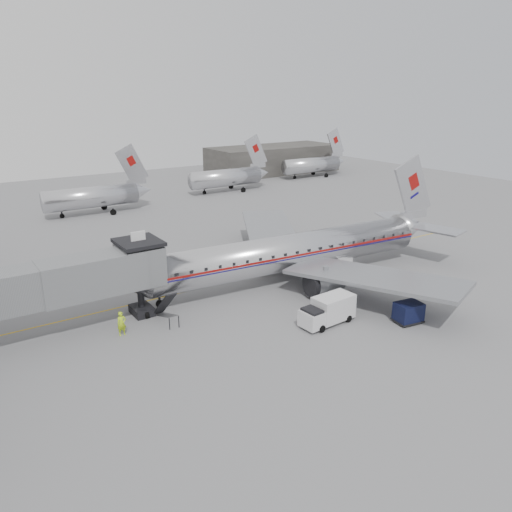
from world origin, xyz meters
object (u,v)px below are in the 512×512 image
Objects in this scene: baggage_cart_navy at (408,312)px; ramp_worker at (122,324)px; airliner at (297,251)px; service_van at (328,310)px; baggage_cart_white at (339,263)px.

ramp_worker is at bearing 161.04° from baggage_cart_navy.
airliner is 10.49m from service_van.
airliner reaches higher than baggage_cart_white.
service_van is at bearing -145.92° from baggage_cart_white.
baggage_cart_navy is 12.54m from baggage_cart_white.
airliner is 7.45× the size of service_van.
ramp_worker is (-23.67, -1.17, -0.02)m from baggage_cart_white.
airliner is at bearing 105.20° from baggage_cart_navy.
service_van reaches higher than baggage_cart_white.
airliner is 18.75× the size of ramp_worker.
airliner is 5.38m from baggage_cart_white.
airliner is at bearing 62.44° from service_van.
airliner is 18.94m from ramp_worker.
baggage_cart_white is 1.35× the size of ramp_worker.
ramp_worker is (-20.03, 10.83, 0.06)m from baggage_cart_navy.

